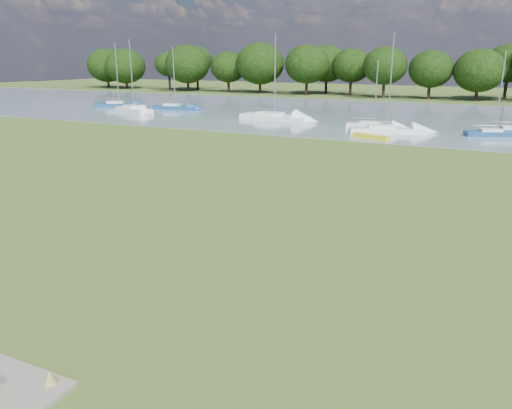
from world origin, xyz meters
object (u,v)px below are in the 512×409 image
at_px(kayak, 371,137).
at_px(sailboat_1, 119,103).
at_px(sailboat_3, 274,115).
at_px(sailboat_7, 386,128).
at_px(sailboat_2, 175,106).
at_px(sailboat_5, 134,108).
at_px(sailboat_6, 373,124).
at_px(sailboat_0, 494,132).

height_order(kayak, sailboat_1, sailboat_1).
height_order(sailboat_3, sailboat_7, sailboat_3).
distance_m(sailboat_1, sailboat_3, 25.86).
distance_m(sailboat_2, sailboat_5, 5.79).
distance_m(sailboat_1, sailboat_6, 37.70).
relative_size(sailboat_3, sailboat_5, 1.04).
relative_size(sailboat_1, sailboat_5, 0.97).
height_order(sailboat_2, sailboat_3, sailboat_3).
relative_size(kayak, sailboat_6, 0.52).
height_order(sailboat_5, sailboat_6, sailboat_5).
bearing_deg(sailboat_2, sailboat_1, 175.57).
xyz_separation_m(sailboat_2, sailboat_7, (29.88, -9.13, -0.01)).
bearing_deg(sailboat_6, sailboat_7, -62.24).
bearing_deg(sailboat_1, sailboat_3, -33.21).
bearing_deg(sailboat_0, sailboat_6, 158.56).
xyz_separation_m(sailboat_2, sailboat_5, (-2.82, -5.06, 0.05)).
bearing_deg(kayak, sailboat_5, -172.25).
distance_m(sailboat_2, sailboat_3, 17.01).
bearing_deg(sailboat_3, sailboat_1, 178.70).
distance_m(sailboat_5, sailboat_7, 32.95).
xyz_separation_m(sailboat_3, sailboat_6, (11.66, -2.09, -0.08)).
bearing_deg(sailboat_0, sailboat_3, 154.00).
distance_m(kayak, sailboat_6, 6.53).
height_order(sailboat_2, sailboat_5, sailboat_5).
height_order(kayak, sailboat_7, sailboat_7).
height_order(sailboat_1, sailboat_2, sailboat_1).
relative_size(sailboat_2, sailboat_5, 0.92).
bearing_deg(sailboat_0, sailboat_1, 152.49).
bearing_deg(sailboat_5, sailboat_0, 21.56).
relative_size(sailboat_1, sailboat_3, 0.94).
relative_size(sailboat_5, sailboat_6, 1.36).
bearing_deg(sailboat_5, sailboat_6, 21.22).
xyz_separation_m(sailboat_1, sailboat_7, (39.01, -8.65, -0.04)).
bearing_deg(kayak, sailboat_6, 123.13).
xyz_separation_m(sailboat_1, sailboat_2, (9.13, 0.48, -0.03)).
height_order(kayak, sailboat_0, sailboat_0).
xyz_separation_m(sailboat_0, sailboat_3, (-22.54, 2.37, 0.08)).
relative_size(kayak, sailboat_2, 0.42).
xyz_separation_m(sailboat_0, sailboat_7, (-9.07, -2.30, 0.04)).
bearing_deg(sailboat_0, sailboat_5, 157.58).
bearing_deg(sailboat_6, kayak, -85.60).
distance_m(sailboat_0, sailboat_7, 9.36).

